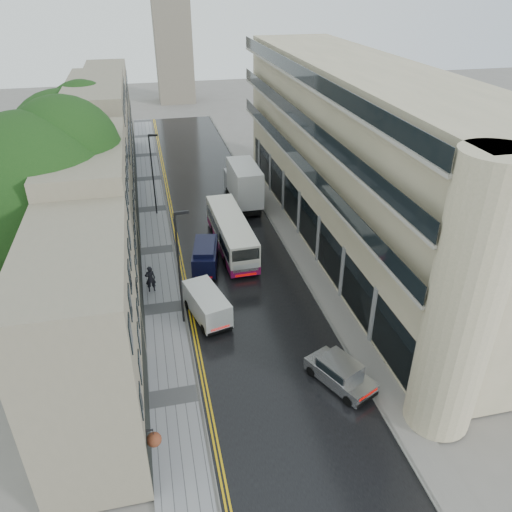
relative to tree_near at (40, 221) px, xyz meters
name	(u,v)px	position (x,y,z in m)	size (l,w,h in m)	color
road	(228,243)	(12.50, 7.50, -6.94)	(9.00, 85.00, 0.02)	black
left_sidewalk	(158,250)	(6.65, 7.50, -6.89)	(2.70, 85.00, 0.12)	gray
right_sidewalk	(290,236)	(17.90, 7.50, -6.89)	(1.80, 85.00, 0.12)	slate
old_shop_row	(102,174)	(3.05, 10.00, -0.95)	(4.50, 56.00, 12.00)	gray
modern_block	(358,160)	(22.80, 6.00, 0.05)	(8.00, 40.00, 14.00)	beige
tree_near	(40,221)	(0.00, 0.00, 0.00)	(10.56, 10.56, 13.89)	black
tree_far	(69,162)	(0.30, 13.00, -0.72)	(9.24, 9.24, 12.46)	black
cream_bus	(226,251)	(11.69, 3.80, -5.56)	(2.27, 9.99, 2.73)	white
white_lorry	(235,192)	(14.29, 13.40, -4.82)	(2.40, 8.02, 4.21)	silver
silver_hatchback	(349,394)	(15.53, -11.63, -6.17)	(1.76, 4.02, 1.51)	#BAB9BF
white_van	(203,321)	(8.94, -3.98, -5.96)	(1.83, 4.27, 1.93)	white
navy_van	(193,265)	(9.06, 2.63, -5.82)	(1.74, 4.35, 2.22)	black
pedestrian	(150,279)	(5.92, 1.48, -5.82)	(0.73, 0.48, 2.01)	black
lamp_post_near	(179,270)	(7.80, -2.58, -2.96)	(0.87, 0.19, 7.73)	black
lamp_post_far	(153,176)	(6.97, 14.68, -3.09)	(0.84, 0.19, 7.48)	black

